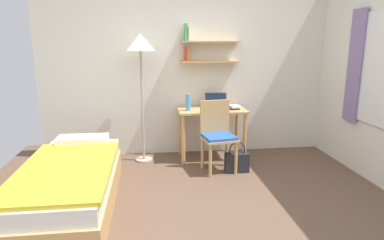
% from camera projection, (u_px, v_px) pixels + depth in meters
% --- Properties ---
extents(ground_plane, '(5.28, 5.28, 0.00)m').
position_uv_depth(ground_plane, '(218.00, 216.00, 3.29)').
color(ground_plane, brown).
extents(wall_back, '(4.40, 0.27, 2.60)m').
position_uv_depth(wall_back, '(192.00, 66.00, 4.95)').
color(wall_back, silver).
rests_on(wall_back, ground_plane).
extents(bed, '(0.87, 1.94, 0.54)m').
position_uv_depth(bed, '(71.00, 185.00, 3.42)').
color(bed, tan).
rests_on(bed, ground_plane).
extents(desk, '(0.96, 0.53, 0.72)m').
position_uv_depth(desk, '(212.00, 119.00, 4.83)').
color(desk, tan).
rests_on(desk, ground_plane).
extents(desk_chair, '(0.48, 0.45, 0.92)m').
position_uv_depth(desk_chair, '(218.00, 133.00, 4.38)').
color(desk_chair, tan).
rests_on(desk_chair, ground_plane).
extents(standing_lamp, '(0.39, 0.39, 1.76)m').
position_uv_depth(standing_lamp, '(140.00, 50.00, 4.48)').
color(standing_lamp, '#B2A893').
rests_on(standing_lamp, ground_plane).
extents(laptop, '(0.33, 0.22, 0.21)m').
position_uv_depth(laptop, '(216.00, 104.00, 4.87)').
color(laptop, '#2D2D33').
rests_on(laptop, desk).
extents(water_bottle, '(0.07, 0.07, 0.23)m').
position_uv_depth(water_bottle, '(188.00, 102.00, 4.67)').
color(water_bottle, '#4C99DB').
rests_on(water_bottle, desk).
extents(book_stack, '(0.20, 0.23, 0.05)m').
position_uv_depth(book_stack, '(234.00, 107.00, 4.82)').
color(book_stack, '#333338').
rests_on(book_stack, desk).
extents(handbag, '(0.31, 0.13, 0.41)m').
position_uv_depth(handbag, '(237.00, 162.00, 4.37)').
color(handbag, '#232328').
rests_on(handbag, ground_plane).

